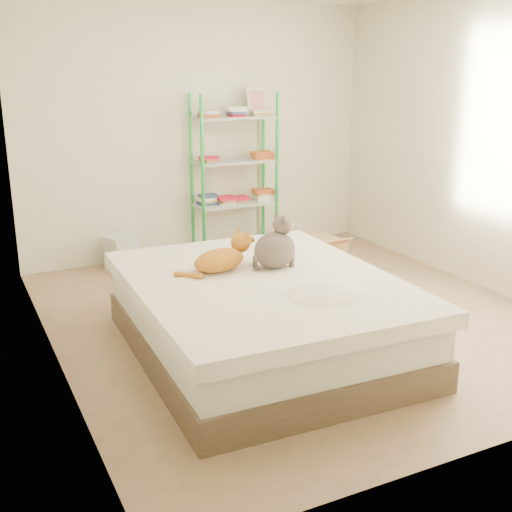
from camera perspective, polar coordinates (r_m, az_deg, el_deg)
room at (r=4.94m, az=3.93°, el=8.81°), size 3.81×4.21×2.61m
bed at (r=4.53m, az=0.54°, el=-5.30°), size 1.81×2.22×0.55m
orange_cat at (r=4.57m, az=-3.29°, el=-0.13°), size 0.57×0.42×0.20m
grey_cat at (r=4.61m, az=1.68°, el=1.24°), size 0.37×0.32×0.39m
shelf_unit at (r=6.80m, az=-1.88°, el=7.28°), size 0.88×0.36×1.74m
cardboard_box at (r=6.22m, az=5.13°, el=-0.13°), size 0.53×0.51×0.42m
white_bin at (r=6.52m, az=-11.81°, el=0.34°), size 0.38×0.35×0.35m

